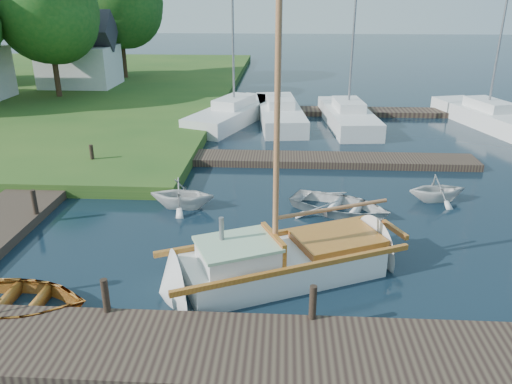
# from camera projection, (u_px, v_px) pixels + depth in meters

# --- Properties ---
(ground) EXTENTS (160.00, 160.00, 0.00)m
(ground) POSITION_uv_depth(u_px,v_px,m) (256.00, 228.00, 15.59)
(ground) COLOR black
(ground) RESTS_ON ground
(near_dock) EXTENTS (18.00, 2.20, 0.30)m
(near_dock) POSITION_uv_depth(u_px,v_px,m) (239.00, 352.00, 9.97)
(near_dock) COLOR black
(near_dock) RESTS_ON ground
(left_dock) EXTENTS (2.20, 18.00, 0.30)m
(left_dock) POSITION_uv_depth(u_px,v_px,m) (36.00, 194.00, 17.81)
(left_dock) COLOR black
(left_dock) RESTS_ON ground
(far_dock) EXTENTS (14.00, 1.60, 0.30)m
(far_dock) POSITION_uv_depth(u_px,v_px,m) (311.00, 160.00, 21.45)
(far_dock) COLOR black
(far_dock) RESTS_ON ground
(pontoon) EXTENTS (30.00, 1.60, 0.30)m
(pontoon) POSITION_uv_depth(u_px,v_px,m) (438.00, 113.00, 29.83)
(pontoon) COLOR black
(pontoon) RESTS_ON ground
(mooring_post_1) EXTENTS (0.16, 0.16, 0.80)m
(mooring_post_1) POSITION_uv_depth(u_px,v_px,m) (106.00, 295.00, 10.85)
(mooring_post_1) COLOR black
(mooring_post_1) RESTS_ON near_dock
(mooring_post_2) EXTENTS (0.16, 0.16, 0.80)m
(mooring_post_2) POSITION_uv_depth(u_px,v_px,m) (313.00, 302.00, 10.61)
(mooring_post_2) COLOR black
(mooring_post_2) RESTS_ON near_dock
(mooring_post_4) EXTENTS (0.16, 0.16, 0.80)m
(mooring_post_4) POSITION_uv_depth(u_px,v_px,m) (34.00, 202.00, 15.70)
(mooring_post_4) COLOR black
(mooring_post_4) RESTS_ON left_dock
(mooring_post_5) EXTENTS (0.16, 0.16, 0.80)m
(mooring_post_5) POSITION_uv_depth(u_px,v_px,m) (92.00, 154.00, 20.33)
(mooring_post_5) COLOR black
(mooring_post_5) RESTS_ON left_dock
(sailboat) EXTENTS (7.33, 4.71, 9.83)m
(sailboat) POSITION_uv_depth(u_px,v_px,m) (288.00, 263.00, 12.86)
(sailboat) COLOR silver
(sailboat) RESTS_ON ground
(dinghy) EXTENTS (3.56, 2.58, 0.73)m
(dinghy) POSITION_uv_depth(u_px,v_px,m) (11.00, 297.00, 11.40)
(dinghy) COLOR brown
(dinghy) RESTS_ON ground
(tender_b) EXTENTS (2.32, 2.03, 1.16)m
(tender_b) POSITION_uv_depth(u_px,v_px,m) (182.00, 192.00, 16.84)
(tender_b) COLOR silver
(tender_b) RESTS_ON ground
(tender_c) EXTENTS (4.05, 3.60, 0.69)m
(tender_c) POSITION_uv_depth(u_px,v_px,m) (340.00, 203.00, 16.56)
(tender_c) COLOR silver
(tender_c) RESTS_ON ground
(tender_d) EXTENTS (2.29, 2.07, 1.06)m
(tender_d) POSITION_uv_depth(u_px,v_px,m) (438.00, 187.00, 17.42)
(tender_d) COLOR silver
(tender_d) RESTS_ON ground
(marina_boat_0) EXTENTS (4.93, 8.36, 9.76)m
(marina_boat_0) POSITION_uv_depth(u_px,v_px,m) (234.00, 112.00, 28.17)
(marina_boat_0) COLOR silver
(marina_boat_0) RESTS_ON ground
(marina_boat_1) EXTENTS (3.08, 8.38, 10.23)m
(marina_boat_1) POSITION_uv_depth(u_px,v_px,m) (280.00, 111.00, 28.31)
(marina_boat_1) COLOR silver
(marina_boat_1) RESTS_ON ground
(marina_boat_2) EXTENTS (2.85, 7.52, 10.70)m
(marina_boat_2) POSITION_uv_depth(u_px,v_px,m) (348.00, 115.00, 27.43)
(marina_boat_2) COLOR silver
(marina_boat_2) RESTS_ON ground
(marina_boat_4) EXTENTS (4.23, 8.12, 9.67)m
(marina_boat_4) POSITION_uv_depth(u_px,v_px,m) (487.00, 115.00, 27.44)
(marina_boat_4) COLOR silver
(marina_boat_4) RESTS_ON ground
(house_c) EXTENTS (5.25, 4.00, 5.28)m
(house_c) POSITION_uv_depth(u_px,v_px,m) (79.00, 56.00, 35.76)
(house_c) COLOR silver
(house_c) RESTS_ON shore
(tree_3) EXTENTS (6.41, 6.38, 8.74)m
(tree_3) POSITION_uv_depth(u_px,v_px,m) (47.00, 10.00, 30.90)
(tree_3) COLOR #332114
(tree_3) RESTS_ON shore
(tree_7) EXTENTS (6.83, 6.83, 9.38)m
(tree_7) POSITION_uv_depth(u_px,v_px,m) (119.00, 2.00, 38.07)
(tree_7) COLOR #332114
(tree_7) RESTS_ON shore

